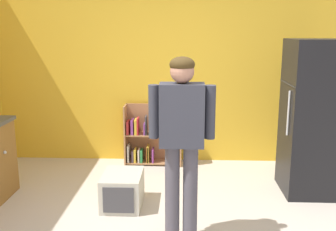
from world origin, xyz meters
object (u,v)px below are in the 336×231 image
bookshelf (150,138)px  standing_person (182,134)px  pet_carrier (123,190)px  refrigerator (316,118)px

bookshelf → standing_person: bearing=-77.4°
bookshelf → pet_carrier: size_ratio=1.54×
refrigerator → bookshelf: refrigerator is taller
bookshelf → pet_carrier: (-0.17, -1.41, -0.19)m
pet_carrier → refrigerator: bearing=12.7°
pet_carrier → bookshelf: bearing=83.1°
refrigerator → pet_carrier: (-2.18, -0.49, -0.71)m
refrigerator → standing_person: 1.95m
refrigerator → bookshelf: bearing=155.5°
bookshelf → pet_carrier: bookshelf is taller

